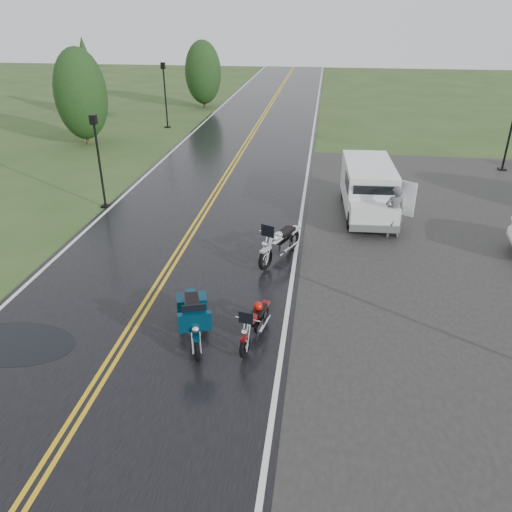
# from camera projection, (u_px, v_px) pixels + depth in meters

# --- Properties ---
(ground) EXTENTS (120.00, 120.00, 0.00)m
(ground) POSITION_uv_depth(u_px,v_px,m) (139.00, 318.00, 12.94)
(ground) COLOR #2D471E
(ground) RESTS_ON ground
(road) EXTENTS (8.00, 100.00, 0.04)m
(road) POSITION_uv_depth(u_px,v_px,m) (217.00, 191.00, 21.78)
(road) COLOR black
(road) RESTS_ON ground
(motorcycle_red) EXTENTS (1.03, 1.97, 1.11)m
(motorcycle_red) POSITION_uv_depth(u_px,v_px,m) (245.00, 338.00, 11.23)
(motorcycle_red) COLOR #5F0A0D
(motorcycle_red) RESTS_ON ground
(motorcycle_teal) EXTENTS (1.52, 2.48, 1.38)m
(motorcycle_teal) POSITION_uv_depth(u_px,v_px,m) (196.00, 336.00, 11.07)
(motorcycle_teal) COLOR #05293D
(motorcycle_teal) RESTS_ON ground
(motorcycle_silver) EXTENTS (1.76, 2.52, 1.40)m
(motorcycle_silver) POSITION_uv_depth(u_px,v_px,m) (266.00, 251.00, 14.91)
(motorcycle_silver) COLOR #ABACB3
(motorcycle_silver) RESTS_ON ground
(van_white) EXTENTS (2.08, 5.02, 1.94)m
(van_white) POSITION_uv_depth(u_px,v_px,m) (352.00, 204.00, 17.65)
(van_white) COLOR white
(van_white) RESTS_ON ground
(person_at_van) EXTENTS (0.74, 0.55, 1.85)m
(person_at_van) POSITION_uv_depth(u_px,v_px,m) (394.00, 213.00, 17.03)
(person_at_van) COLOR #505055
(person_at_van) RESTS_ON ground
(lamp_post_near_left) EXTENTS (0.32, 0.32, 3.69)m
(lamp_post_near_left) POSITION_uv_depth(u_px,v_px,m) (99.00, 162.00, 19.25)
(lamp_post_near_left) COLOR black
(lamp_post_near_left) RESTS_ON ground
(lamp_post_far_left) EXTENTS (0.35, 0.35, 4.12)m
(lamp_post_far_left) POSITION_uv_depth(u_px,v_px,m) (165.00, 95.00, 32.25)
(lamp_post_far_left) COLOR black
(lamp_post_far_left) RESTS_ON ground
(lamp_post_far_right) EXTENTS (0.37, 0.37, 4.34)m
(lamp_post_far_right) POSITION_uv_depth(u_px,v_px,m) (512.00, 126.00, 23.57)
(lamp_post_far_right) COLOR black
(lamp_post_far_right) RESTS_ON ground
(tree_left_mid) EXTENTS (2.91, 2.91, 4.55)m
(tree_left_mid) POSITION_uv_depth(u_px,v_px,m) (82.00, 104.00, 28.18)
(tree_left_mid) COLOR #1E3D19
(tree_left_mid) RESTS_ON ground
(tree_left_far) EXTENTS (2.78, 2.78, 4.28)m
(tree_left_far) POSITION_uv_depth(u_px,v_px,m) (203.00, 79.00, 38.63)
(tree_left_far) COLOR #1E3D19
(tree_left_far) RESTS_ON ground
(pine_left_far) EXTENTS (2.52, 2.52, 5.25)m
(pine_left_far) POSITION_uv_depth(u_px,v_px,m) (87.00, 78.00, 35.82)
(pine_left_far) COLOR #1E3D19
(pine_left_far) RESTS_ON ground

